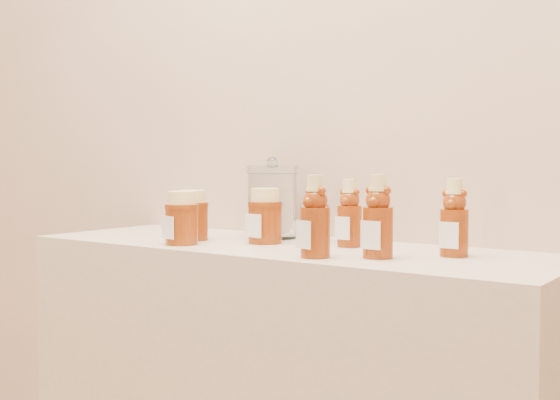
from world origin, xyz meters
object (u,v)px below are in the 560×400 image
Objects in this scene: bear_bottle_back_left at (318,207)px; glass_canister at (272,199)px; bear_bottle_front_left at (315,211)px; honey_jar_left at (193,215)px.

glass_canister reaches higher than bear_bottle_back_left.
bear_bottle_front_left reaches higher than honey_jar_left.
bear_bottle_back_left is at bearing -1.64° from glass_canister.
honey_jar_left is 0.19m from glass_canister.
glass_canister is (-0.27, 0.23, 0.01)m from bear_bottle_front_left.
glass_canister is (-0.13, 0.00, 0.02)m from bear_bottle_back_left.
honey_jar_left is (-0.26, -0.14, -0.02)m from bear_bottle_back_left.
bear_bottle_back_left is 0.13m from glass_canister.
bear_bottle_front_left is 0.35m from glass_canister.
bear_bottle_front_left is at bearing -39.16° from bear_bottle_back_left.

